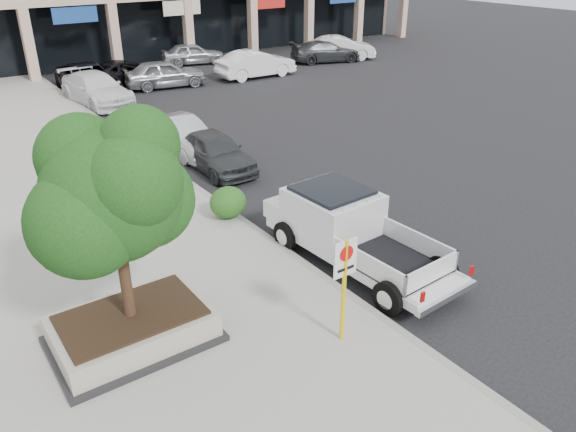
% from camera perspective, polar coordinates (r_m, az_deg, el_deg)
% --- Properties ---
extents(ground, '(120.00, 120.00, 0.00)m').
position_cam_1_polar(ground, '(14.34, 10.07, -5.73)').
color(ground, black).
rests_on(ground, ground).
extents(sidewalk, '(8.00, 52.00, 0.15)m').
position_cam_1_polar(sidewalk, '(16.50, -19.33, -2.09)').
color(sidewalk, gray).
rests_on(sidewalk, ground).
extents(curb, '(0.20, 52.00, 0.15)m').
position_cam_1_polar(curb, '(17.75, -7.23, 1.30)').
color(curb, gray).
rests_on(curb, ground).
extents(planter, '(3.20, 2.20, 0.68)m').
position_cam_1_polar(planter, '(11.93, -15.50, -10.92)').
color(planter, black).
rests_on(planter, sidewalk).
extents(planter_tree, '(2.90, 2.55, 4.00)m').
position_cam_1_polar(planter_tree, '(10.64, -16.99, 2.51)').
color(planter_tree, black).
rests_on(planter_tree, planter).
extents(no_parking_sign, '(0.55, 0.09, 2.30)m').
position_cam_1_polar(no_parking_sign, '(10.97, 5.76, -6.18)').
color(no_parking_sign, yellow).
rests_on(no_parking_sign, sidewalk).
extents(hedge, '(1.10, 0.99, 0.93)m').
position_cam_1_polar(hedge, '(16.47, -6.12, 1.39)').
color(hedge, '#1C4A15').
rests_on(hedge, sidewalk).
extents(pickup_truck, '(2.40, 5.80, 1.79)m').
position_cam_1_polar(pickup_truck, '(14.13, 7.27, -1.83)').
color(pickup_truck, silver).
rests_on(pickup_truck, ground).
extents(curb_car_a, '(1.70, 4.07, 1.38)m').
position_cam_1_polar(curb_car_a, '(20.42, -7.41, 6.52)').
color(curb_car_a, '#2E3133').
rests_on(curb_car_a, ground).
extents(curb_car_b, '(1.95, 4.37, 1.39)m').
position_cam_1_polar(curb_car_b, '(22.31, -10.83, 8.01)').
color(curb_car_b, '#AEB0B7').
rests_on(curb_car_b, ground).
extents(curb_car_c, '(2.70, 5.46, 1.53)m').
position_cam_1_polar(curb_car_c, '(30.57, -18.87, 12.12)').
color(curb_car_c, silver).
rests_on(curb_car_c, ground).
extents(curb_car_d, '(2.72, 5.55, 1.52)m').
position_cam_1_polar(curb_car_d, '(33.20, -19.66, 13.03)').
color(curb_car_d, black).
rests_on(curb_car_d, ground).
extents(lot_car_a, '(4.77, 2.54, 1.55)m').
position_cam_1_polar(lot_car_a, '(33.21, -12.41, 13.94)').
color(lot_car_a, gray).
rests_on(lot_car_a, ground).
extents(lot_car_b, '(4.88, 1.72, 1.61)m').
position_cam_1_polar(lot_car_b, '(35.11, -3.29, 15.18)').
color(lot_car_b, white).
rests_on(lot_car_b, ground).
extents(lot_car_c, '(5.19, 3.31, 1.40)m').
position_cam_1_polar(lot_car_c, '(39.88, 3.88, 16.34)').
color(lot_car_c, '#2D3033').
rests_on(lot_car_c, ground).
extents(lot_car_d, '(5.64, 4.12, 1.42)m').
position_cam_1_polar(lot_car_d, '(34.37, -16.46, 13.80)').
color(lot_car_d, black).
rests_on(lot_car_d, ground).
extents(lot_car_e, '(4.42, 2.66, 1.41)m').
position_cam_1_polar(lot_car_e, '(39.52, -9.65, 15.96)').
color(lot_car_e, '#9EA0A6').
rests_on(lot_car_e, ground).
extents(lot_car_f, '(4.96, 3.81, 1.57)m').
position_cam_1_polar(lot_car_f, '(40.90, 5.34, 16.65)').
color(lot_car_f, silver).
rests_on(lot_car_f, ground).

